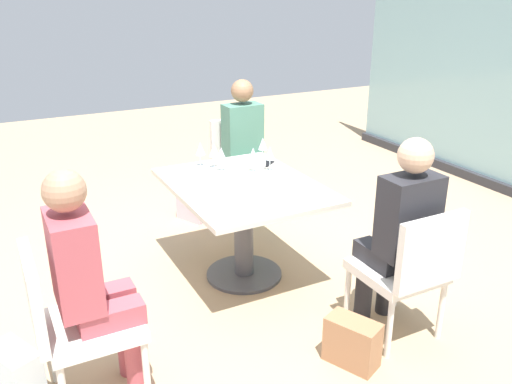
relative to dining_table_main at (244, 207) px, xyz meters
The scene contains 19 objects.
ground_plane 0.55m from the dining_table_main, ahead, with size 12.00×12.00×0.00m, color tan.
dining_table_main is the anchor object (origin of this frame).
chair_far_right 1.25m from the dining_table_main, 24.84° to the left, with size 0.50×0.46×0.87m.
chair_far_left 1.25m from the dining_table_main, 155.16° to the left, with size 0.50×0.46×0.87m.
chair_front_right 1.52m from the dining_table_main, 60.19° to the right, with size 0.46×0.50×0.87m.
person_far_right 1.16m from the dining_table_main, 27.13° to the left, with size 0.39×0.34×1.26m.
person_far_left 1.16m from the dining_table_main, 152.87° to the left, with size 0.39×0.34×1.26m.
person_front_right 1.43m from the dining_table_main, 58.01° to the right, with size 0.34×0.39×1.26m.
wine_glass_0 0.46m from the dining_table_main, 118.30° to the left, with size 0.07×0.07×0.18m.
wine_glass_1 0.52m from the dining_table_main, behind, with size 0.07×0.07×0.18m.
wine_glass_2 0.64m from the dining_table_main, 137.82° to the left, with size 0.07×0.07×0.18m.
wine_glass_3 0.41m from the dining_table_main, 138.10° to the left, with size 0.07×0.07×0.18m.
wine_glass_4 0.61m from the dining_table_main, 167.33° to the right, with size 0.07×0.07×0.18m.
wine_glass_5 0.45m from the dining_table_main, behind, with size 0.07×0.07×0.18m.
coffee_cup 0.43m from the dining_table_main, 132.89° to the left, with size 0.08×0.08×0.09m, color white.
cell_phone_on_table 0.51m from the dining_table_main, 130.97° to the left, with size 0.07×0.14×0.01m, color black.
handbag_0 1.25m from the dining_table_main, ahead, with size 0.30×0.16×0.28m, color #A3704C.
handbag_1 1.21m from the dining_table_main, behind, with size 0.30×0.16×0.28m, color beige.
handbag_2 1.76m from the dining_table_main, 70.41° to the right, with size 0.30×0.16×0.28m, color silver.
Camera 1 is at (3.16, -1.54, 2.03)m, focal length 37.60 mm.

